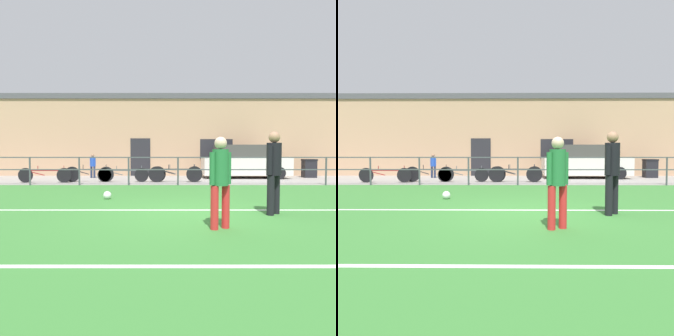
{
  "view_description": "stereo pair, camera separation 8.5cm",
  "coord_description": "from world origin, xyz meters",
  "views": [
    {
      "loc": [
        -0.41,
        -7.24,
        1.35
      ],
      "look_at": [
        -0.46,
        4.1,
        0.79
      ],
      "focal_mm": 35.06,
      "sensor_mm": 36.0,
      "label": 1
    },
    {
      "loc": [
        -0.32,
        -7.24,
        1.35
      ],
      "look_at": [
        -0.46,
        4.1,
        0.79
      ],
      "focal_mm": 35.06,
      "sensor_mm": 36.0,
      "label": 2
    }
  ],
  "objects": [
    {
      "name": "ground",
      "position": [
        0.0,
        0.0,
        -0.02
      ],
      "size": [
        60.0,
        44.0,
        0.04
      ],
      "primitive_type": "cube",
      "color": "#387A33"
    },
    {
      "name": "field_line_touchline",
      "position": [
        0.0,
        0.31,
        0.0
      ],
      "size": [
        36.0,
        0.11,
        0.0
      ],
      "primitive_type": "cube",
      "color": "white",
      "rests_on": "ground"
    },
    {
      "name": "field_line_hash",
      "position": [
        0.0,
        -3.44,
        0.0
      ],
      "size": [
        36.0,
        0.11,
        0.0
      ],
      "primitive_type": "cube",
      "color": "white",
      "rests_on": "ground"
    },
    {
      "name": "pavement_strip",
      "position": [
        0.0,
        8.5,
        0.01
      ],
      "size": [
        48.0,
        5.0,
        0.02
      ],
      "primitive_type": "cube",
      "color": "gray",
      "rests_on": "ground"
    },
    {
      "name": "perimeter_fence",
      "position": [
        0.0,
        6.0,
        0.75
      ],
      "size": [
        36.07,
        0.07,
        1.15
      ],
      "color": "#474C51",
      "rests_on": "ground"
    },
    {
      "name": "clubhouse_facade",
      "position": [
        0.0,
        12.2,
        2.3
      ],
      "size": [
        28.0,
        2.56,
        4.59
      ],
      "color": "tan",
      "rests_on": "ground"
    },
    {
      "name": "player_goalkeeper",
      "position": [
        1.87,
        -0.22,
        1.01
      ],
      "size": [
        0.37,
        0.39,
        1.78
      ],
      "rotation": [
        0.0,
        0.0,
        0.81
      ],
      "color": "black",
      "rests_on": "ground"
    },
    {
      "name": "player_striker",
      "position": [
        0.51,
        -1.54,
        0.92
      ],
      "size": [
        0.4,
        0.28,
        1.61
      ],
      "rotation": [
        0.0,
        0.0,
        3.62
      ],
      "color": "red",
      "rests_on": "ground"
    },
    {
      "name": "soccer_ball_match",
      "position": [
        -2.14,
        2.07,
        0.11
      ],
      "size": [
        0.23,
        0.23,
        0.23
      ],
      "primitive_type": "sphere",
      "color": "white",
      "rests_on": "ground"
    },
    {
      "name": "spectator_child",
      "position": [
        -4.25,
        9.47,
        0.72
      ],
      "size": [
        0.32,
        0.22,
        1.23
      ],
      "rotation": [
        0.0,
        0.0,
        2.77
      ],
      "color": "#232D4C",
      "rests_on": "pavement_strip"
    },
    {
      "name": "parked_car_red",
      "position": [
        3.48,
        9.52,
        0.81
      ],
      "size": [
        4.33,
        1.89,
        1.68
      ],
      "color": "silver",
      "rests_on": "pavement_strip"
    },
    {
      "name": "bicycle_parked_0",
      "position": [
        -3.9,
        7.2,
        0.37
      ],
      "size": [
        2.18,
        0.04,
        0.77
      ],
      "color": "black",
      "rests_on": "pavement_strip"
    },
    {
      "name": "bicycle_parked_1",
      "position": [
        -0.09,
        7.11,
        0.38
      ],
      "size": [
        2.35,
        0.04,
        0.78
      ],
      "color": "black",
      "rests_on": "pavement_strip"
    },
    {
      "name": "bicycle_parked_2",
      "position": [
        -5.74,
        6.89,
        0.35
      ],
      "size": [
        2.3,
        0.04,
        0.73
      ],
      "color": "black",
      "rests_on": "pavement_strip"
    },
    {
      "name": "bicycle_parked_3",
      "position": [
        -0.05,
        7.2,
        0.38
      ],
      "size": [
        2.32,
        0.04,
        0.78
      ],
      "color": "black",
      "rests_on": "pavement_strip"
    },
    {
      "name": "bicycle_parked_4",
      "position": [
        -2.4,
        7.2,
        0.34
      ],
      "size": [
        2.26,
        0.04,
        0.72
      ],
      "color": "black",
      "rests_on": "pavement_strip"
    },
    {
      "name": "trash_bin_0",
      "position": [
        6.92,
        9.73,
        0.5
      ],
      "size": [
        0.66,
        0.56,
        0.95
      ],
      "color": "black",
      "rests_on": "pavement_strip"
    }
  ]
}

